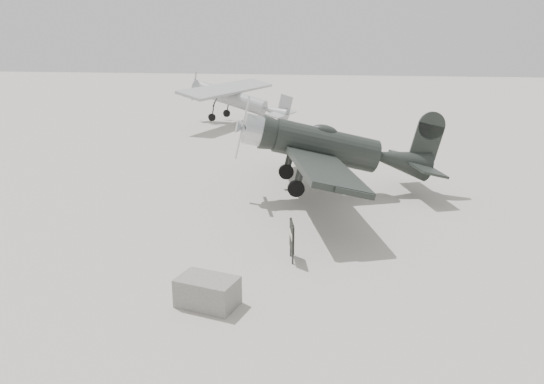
{
  "coord_description": "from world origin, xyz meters",
  "views": [
    {
      "loc": [
        1.46,
        -17.92,
        7.11
      ],
      "look_at": [
        -1.33,
        0.65,
        1.5
      ],
      "focal_mm": 35.0,
      "sensor_mm": 36.0,
      "label": 1
    }
  ],
  "objects": [
    {
      "name": "ground",
      "position": [
        0.0,
        0.0,
        0.0
      ],
      "size": [
        160.0,
        160.0,
        0.0
      ],
      "primitive_type": "plane",
      "color": "#A9A296",
      "rests_on": "ground"
    },
    {
      "name": "lowwing_monoplane",
      "position": [
        0.79,
        5.47,
        2.2
      ],
      "size": [
        9.38,
        12.92,
        4.17
      ],
      "rotation": [
        0.0,
        0.24,
        0.27
      ],
      "color": "black",
      "rests_on": "ground"
    },
    {
      "name": "highwing_monoplane",
      "position": [
        -7.94,
        24.92,
        2.24
      ],
      "size": [
        9.04,
        12.61,
        3.58
      ],
      "rotation": [
        0.0,
        0.23,
        -0.27
      ],
      "color": "gray",
      "rests_on": "ground"
    },
    {
      "name": "equipment_block",
      "position": [
        -2.21,
        -5.33,
        0.4
      ],
      "size": [
        1.8,
        1.37,
        0.8
      ],
      "primitive_type": "cube",
      "rotation": [
        0.0,
        0.0,
        -0.25
      ],
      "color": "slate",
      "rests_on": "ground"
    },
    {
      "name": "sign_board",
      "position": [
        -0.29,
        -2.0,
        0.81
      ],
      "size": [
        0.26,
        0.93,
        1.36
      ],
      "rotation": [
        0.0,
        0.0,
        0.21
      ],
      "color": "#333333",
      "rests_on": "ground"
    }
  ]
}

